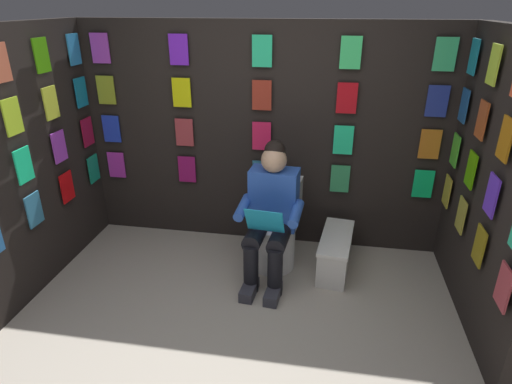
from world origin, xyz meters
The scene contains 7 objects.
ground_plane centered at (0.00, 0.00, 0.00)m, with size 30.00×30.00×0.00m, color #B2A899.
display_wall_back centered at (0.00, -1.76, 1.04)m, with size 3.45×0.14×2.07m.
display_wall_left centered at (-1.72, -0.86, 1.04)m, with size 0.14×1.72×2.07m.
display_wall_right centered at (1.72, -0.86, 1.04)m, with size 0.14×1.72×2.07m.
toilet centered at (-0.19, -1.31, 0.33)m, with size 0.42×0.57×0.77m.
person_reading centered at (-0.17, -1.09, 0.60)m, with size 0.55×0.71×1.19m.
comic_longbox_near centered at (-0.73, -1.27, 0.17)m, with size 0.33×0.70×0.34m.
Camera 1 is at (-0.58, 2.05, 2.20)m, focal length 30.10 mm.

